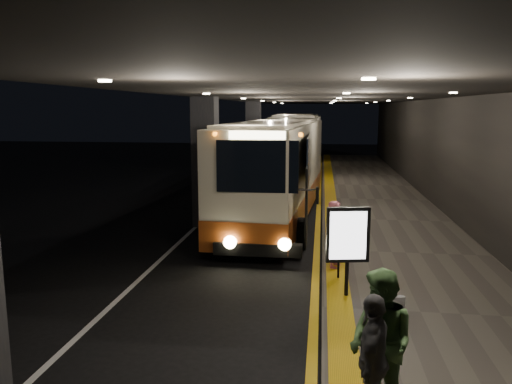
# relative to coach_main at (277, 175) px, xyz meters

# --- Properties ---
(ground) EXTENTS (90.00, 90.00, 0.00)m
(ground) POSITION_rel_coach_main_xyz_m (-0.88, -4.92, -1.67)
(ground) COLOR black
(lane_line_white) EXTENTS (0.12, 50.00, 0.01)m
(lane_line_white) POSITION_rel_coach_main_xyz_m (-2.68, 0.08, -1.67)
(lane_line_white) COLOR silver
(lane_line_white) RESTS_ON ground
(kerb_stripe_yellow) EXTENTS (0.18, 50.00, 0.01)m
(kerb_stripe_yellow) POSITION_rel_coach_main_xyz_m (1.47, 0.08, -1.67)
(kerb_stripe_yellow) COLOR gold
(kerb_stripe_yellow) RESTS_ON ground
(sidewalk) EXTENTS (4.50, 50.00, 0.15)m
(sidewalk) POSITION_rel_coach_main_xyz_m (3.87, 0.08, -1.60)
(sidewalk) COLOR #514C44
(sidewalk) RESTS_ON ground
(tactile_strip) EXTENTS (0.50, 50.00, 0.01)m
(tactile_strip) POSITION_rel_coach_main_xyz_m (1.97, 0.08, -1.52)
(tactile_strip) COLOR gold
(tactile_strip) RESTS_ON sidewalk
(terminal_wall) EXTENTS (0.10, 50.00, 6.00)m
(terminal_wall) POSITION_rel_coach_main_xyz_m (6.12, 0.08, 1.33)
(terminal_wall) COLOR black
(terminal_wall) RESTS_ON ground
(support_columns) EXTENTS (0.80, 24.80, 4.40)m
(support_columns) POSITION_rel_coach_main_xyz_m (-2.38, -0.92, 0.53)
(support_columns) COLOR black
(support_columns) RESTS_ON ground
(canopy) EXTENTS (9.00, 50.00, 0.40)m
(canopy) POSITION_rel_coach_main_xyz_m (1.62, 0.08, 2.93)
(canopy) COLOR black
(canopy) RESTS_ON support_columns
(coach_main) EXTENTS (3.05, 11.29, 3.49)m
(coach_main) POSITION_rel_coach_main_xyz_m (0.00, 0.00, 0.00)
(coach_main) COLOR beige
(coach_main) RESTS_ON ground
(coach_second) EXTENTS (2.79, 11.49, 3.59)m
(coach_second) POSITION_rel_coach_main_xyz_m (-0.01, 11.41, 0.05)
(coach_second) COLOR beige
(coach_second) RESTS_ON ground
(coach_third) EXTENTS (2.42, 10.95, 3.43)m
(coach_third) POSITION_rel_coach_main_xyz_m (0.21, 24.82, -0.03)
(coach_third) COLOR beige
(coach_third) RESTS_ON ground
(passenger_boarding) EXTENTS (0.51, 0.67, 1.66)m
(passenger_boarding) POSITION_rel_coach_main_xyz_m (1.93, -5.51, -0.70)
(passenger_boarding) COLOR #C75D6C
(passenger_boarding) RESTS_ON sidewalk
(passenger_waiting_green) EXTENTS (0.95, 1.07, 1.88)m
(passenger_waiting_green) POSITION_rel_coach_main_xyz_m (2.35, -11.43, -0.58)
(passenger_waiting_green) COLOR #48713E
(passenger_waiting_green) RESTS_ON sidewalk
(passenger_waiting_grey) EXTENTS (0.75, 1.08, 1.67)m
(passenger_waiting_grey) POSITION_rel_coach_main_xyz_m (2.23, -11.67, -0.69)
(passenger_waiting_grey) COLOR #4F5054
(passenger_waiting_grey) RESTS_ON sidewalk
(bag_polka) EXTENTS (0.32, 0.21, 0.36)m
(bag_polka) POSITION_rel_coach_main_xyz_m (3.02, -8.28, -1.34)
(bag_polka) COLOR black
(bag_polka) RESTS_ON sidewalk
(info_sign) EXTENTS (0.89, 0.27, 1.88)m
(info_sign) POSITION_rel_coach_main_xyz_m (2.12, -7.42, -0.25)
(info_sign) COLOR black
(info_sign) RESTS_ON sidewalk
(stanchion_post) EXTENTS (0.05, 0.05, 1.10)m
(stanchion_post) POSITION_rel_coach_main_xyz_m (1.99, -6.33, -0.97)
(stanchion_post) COLOR black
(stanchion_post) RESTS_ON sidewalk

